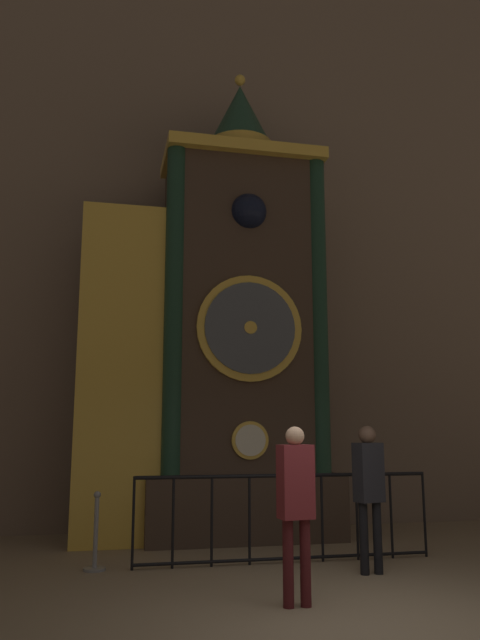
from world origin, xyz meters
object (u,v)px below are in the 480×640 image
object	(u,v)px
clock_tower	(214,335)
visitor_near	(296,497)
visitor_far	(369,483)
stanchion_post	(95,545)

from	to	relation	value
clock_tower	visitor_near	xyz separation A→B (m)	(0.14, -4.07, -2.28)
visitor_far	clock_tower	bearing A→B (deg)	102.52
clock_tower	visitor_near	bearing A→B (deg)	-88.03
stanchion_post	visitor_far	bearing A→B (deg)	-15.95
visitor_far	stanchion_post	world-z (taller)	visitor_far
clock_tower	stanchion_post	distance (m)	4.04
visitor_far	stanchion_post	distance (m)	3.53
visitor_near	clock_tower	bearing A→B (deg)	85.06
clock_tower	visitor_far	size ratio (longest dim) A/B	4.64
visitor_near	visitor_far	size ratio (longest dim) A/B	0.99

